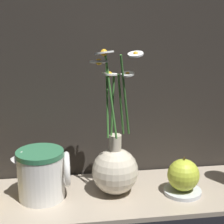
{
  "coord_description": "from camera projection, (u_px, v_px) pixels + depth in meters",
  "views": [
    {
      "loc": [
        -0.12,
        -0.84,
        0.47
      ],
      "look_at": [
        0.0,
        0.0,
        0.23
      ],
      "focal_mm": 60.0,
      "sensor_mm": 36.0,
      "label": 1
    }
  ],
  "objects": [
    {
      "name": "orange_fruit",
      "position": [
        183.0,
        175.0,
        0.93
      ],
      "size": [
        0.08,
        0.08,
        0.09
      ],
      "color": "#B7C638",
      "rests_on": "saucer_plate"
    },
    {
      "name": "shelf",
      "position": [
        111.0,
        196.0,
        0.95
      ],
      "size": [
        0.85,
        0.25,
        0.01
      ],
      "color": "tan",
      "rests_on": "ground_plane"
    },
    {
      "name": "vase_with_flowers",
      "position": [
        115.0,
        167.0,
        0.93
      ],
      "size": [
        0.13,
        0.12,
        0.36
      ],
      "color": "beige",
      "rests_on": "shelf"
    },
    {
      "name": "saucer_plate",
      "position": [
        182.0,
        191.0,
        0.94
      ],
      "size": [
        0.09,
        0.09,
        0.01
      ],
      "color": "silver",
      "rests_on": "shelf"
    },
    {
      "name": "ground_plane",
      "position": [
        111.0,
        198.0,
        0.95
      ],
      "size": [
        6.0,
        6.0,
        0.0
      ],
      "primitive_type": "plane",
      "color": "black"
    },
    {
      "name": "ceramic_pitcher",
      "position": [
        42.0,
        172.0,
        0.91
      ],
      "size": [
        0.14,
        0.11,
        0.13
      ],
      "color": "white",
      "rests_on": "shelf"
    }
  ]
}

